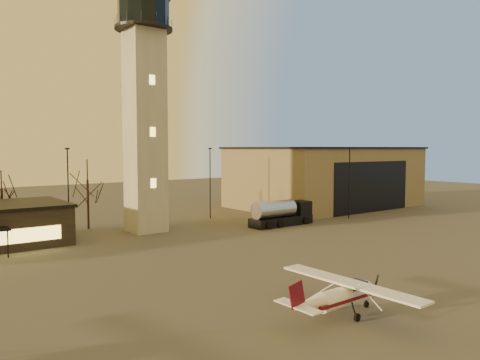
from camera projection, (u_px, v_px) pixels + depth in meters
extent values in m
plane|color=#43403E|center=(336.00, 291.00, 33.08)|extent=(220.00, 220.00, 0.00)
cube|color=#989591|center=(145.00, 132.00, 56.04)|extent=(4.00, 4.00, 24.00)
cylinder|color=black|center=(144.00, 29.00, 55.21)|extent=(6.80, 6.80, 0.30)
cylinder|color=black|center=(143.00, 13.00, 55.09)|extent=(6.00, 6.00, 3.40)
cube|color=#846F56|center=(325.00, 177.00, 81.50)|extent=(30.00, 20.00, 10.00)
cube|color=black|center=(325.00, 148.00, 81.15)|extent=(30.60, 20.60, 0.30)
cube|color=black|center=(372.00, 187.00, 73.63)|extent=(18.00, 0.10, 8.00)
cylinder|color=black|center=(68.00, 192.00, 54.84)|extent=(0.16, 0.16, 10.00)
cube|color=black|center=(67.00, 149.00, 54.49)|extent=(0.50, 0.25, 0.18)
cylinder|color=black|center=(210.00, 184.00, 66.96)|extent=(0.16, 0.16, 10.00)
cube|color=black|center=(210.00, 149.00, 66.61)|extent=(0.50, 0.25, 0.18)
cylinder|color=black|center=(349.00, 184.00, 67.14)|extent=(0.16, 0.16, 10.00)
cube|color=black|center=(350.00, 149.00, 66.80)|extent=(0.50, 0.25, 0.18)
cylinder|color=black|center=(2.00, 210.00, 56.12)|extent=(0.28, 0.28, 5.25)
cylinder|color=black|center=(88.00, 204.00, 58.37)|extent=(0.28, 0.28, 6.16)
cylinder|color=black|center=(147.00, 203.00, 65.45)|extent=(0.28, 0.28, 4.97)
cylinder|color=white|center=(345.00, 296.00, 28.26)|extent=(4.29, 1.26, 1.21)
cone|color=white|center=(370.00, 288.00, 29.81)|extent=(0.85, 1.16, 1.15)
cone|color=white|center=(308.00, 305.00, 26.31)|extent=(2.24, 1.05, 1.02)
cube|color=black|center=(355.00, 287.00, 28.81)|extent=(1.41, 0.99, 0.65)
cube|color=#550C1B|center=(343.00, 298.00, 28.15)|extent=(5.03, 1.31, 0.20)
cube|color=white|center=(350.00, 283.00, 28.50)|extent=(1.52, 10.23, 0.13)
cube|color=white|center=(298.00, 306.00, 25.78)|extent=(0.88, 3.08, 0.07)
cube|color=#550C1B|center=(297.00, 295.00, 25.68)|extent=(1.29, 0.09, 1.58)
cube|color=black|center=(281.00, 221.00, 61.17)|extent=(9.10, 2.59, 1.18)
cube|color=black|center=(300.00, 208.00, 63.14)|extent=(2.15, 2.47, 1.93)
cube|color=black|center=(304.00, 205.00, 63.57)|extent=(0.11, 2.03, 1.07)
cylinder|color=silver|center=(274.00, 209.00, 60.28)|extent=(6.00, 2.26, 2.25)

